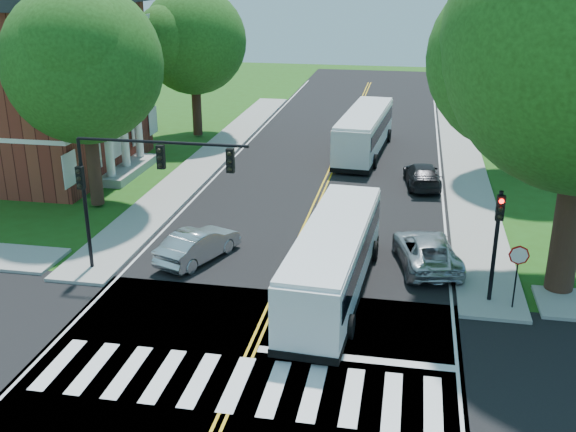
% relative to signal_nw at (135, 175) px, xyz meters
% --- Properties ---
extents(ground, '(140.00, 140.00, 0.00)m').
position_rel_signal_nw_xyz_m(ground, '(5.86, -6.43, -4.38)').
color(ground, '#234D13').
rests_on(ground, ground).
extents(road, '(14.00, 96.00, 0.01)m').
position_rel_signal_nw_xyz_m(road, '(5.86, 11.57, -4.37)').
color(road, black).
rests_on(road, ground).
extents(cross_road, '(60.00, 12.00, 0.01)m').
position_rel_signal_nw_xyz_m(cross_road, '(5.86, -6.43, -4.37)').
color(cross_road, black).
rests_on(cross_road, ground).
extents(center_line, '(0.36, 70.00, 0.01)m').
position_rel_signal_nw_xyz_m(center_line, '(5.86, 15.57, -4.36)').
color(center_line, gold).
rests_on(center_line, road).
extents(edge_line_w, '(0.12, 70.00, 0.01)m').
position_rel_signal_nw_xyz_m(edge_line_w, '(-0.94, 15.57, -4.36)').
color(edge_line_w, silver).
rests_on(edge_line_w, road).
extents(edge_line_e, '(0.12, 70.00, 0.01)m').
position_rel_signal_nw_xyz_m(edge_line_e, '(12.66, 15.57, -4.36)').
color(edge_line_e, silver).
rests_on(edge_line_e, road).
extents(crosswalk, '(12.60, 3.00, 0.01)m').
position_rel_signal_nw_xyz_m(crosswalk, '(5.86, -6.93, -4.36)').
color(crosswalk, silver).
rests_on(crosswalk, road).
extents(stop_bar, '(6.60, 0.40, 0.01)m').
position_rel_signal_nw_xyz_m(stop_bar, '(9.36, -4.83, -4.36)').
color(stop_bar, silver).
rests_on(stop_bar, road).
extents(sidewalk_nw, '(2.60, 40.00, 0.15)m').
position_rel_signal_nw_xyz_m(sidewalk_nw, '(-2.44, 18.57, -4.30)').
color(sidewalk_nw, gray).
rests_on(sidewalk_nw, ground).
extents(sidewalk_ne, '(2.60, 40.00, 0.15)m').
position_rel_signal_nw_xyz_m(sidewalk_ne, '(14.16, 18.57, -4.30)').
color(sidewalk_ne, gray).
rests_on(sidewalk_ne, ground).
extents(tree_west_near, '(8.00, 8.00, 11.40)m').
position_rel_signal_nw_xyz_m(tree_west_near, '(-5.64, 7.57, 3.15)').
color(tree_west_near, '#301D13').
rests_on(tree_west_near, ground).
extents(tree_west_far, '(7.60, 7.60, 10.67)m').
position_rel_signal_nw_xyz_m(tree_west_far, '(-5.14, 23.57, 2.62)').
color(tree_west_far, '#301D13').
rests_on(tree_west_far, ground).
extents(tree_east_mid, '(8.40, 8.40, 11.93)m').
position_rel_signal_nw_xyz_m(tree_east_mid, '(17.36, 17.57, 3.48)').
color(tree_east_mid, '#301D13').
rests_on(tree_east_mid, ground).
extents(tree_east_far, '(7.20, 7.20, 10.34)m').
position_rel_signal_nw_xyz_m(tree_east_far, '(18.36, 33.57, 2.48)').
color(tree_east_far, '#301D13').
rests_on(tree_east_far, ground).
extents(signal_nw, '(7.15, 0.46, 5.66)m').
position_rel_signal_nw_xyz_m(signal_nw, '(0.00, 0.00, 0.00)').
color(signal_nw, black).
rests_on(signal_nw, ground).
extents(signal_ne, '(0.30, 0.46, 4.40)m').
position_rel_signal_nw_xyz_m(signal_ne, '(14.06, 0.01, -1.41)').
color(signal_ne, black).
rests_on(signal_ne, ground).
extents(stop_sign, '(0.76, 0.08, 2.53)m').
position_rel_signal_nw_xyz_m(stop_sign, '(14.86, -0.45, -2.35)').
color(stop_sign, black).
rests_on(stop_sign, ground).
extents(bus_lead, '(3.09, 10.98, 2.81)m').
position_rel_signal_nw_xyz_m(bus_lead, '(8.04, -0.17, -2.89)').
color(bus_lead, silver).
rests_on(bus_lead, road).
extents(bus_follow, '(3.38, 11.43, 2.91)m').
position_rel_signal_nw_xyz_m(bus_follow, '(7.55, 21.06, -2.83)').
color(bus_follow, silver).
rests_on(bus_follow, road).
extents(hatchback, '(2.99, 4.59, 1.43)m').
position_rel_signal_nw_xyz_m(hatchback, '(1.83, 1.85, -3.65)').
color(hatchback, '#B3B6BA').
rests_on(hatchback, road).
extents(suv, '(3.30, 5.43, 1.41)m').
position_rel_signal_nw_xyz_m(suv, '(11.66, 3.08, -3.66)').
color(suv, '#BABEC2').
rests_on(suv, road).
extents(dark_sedan, '(2.40, 4.81, 1.34)m').
position_rel_signal_nw_xyz_m(dark_sedan, '(11.49, 14.36, -3.70)').
color(dark_sedan, black).
rests_on(dark_sedan, road).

